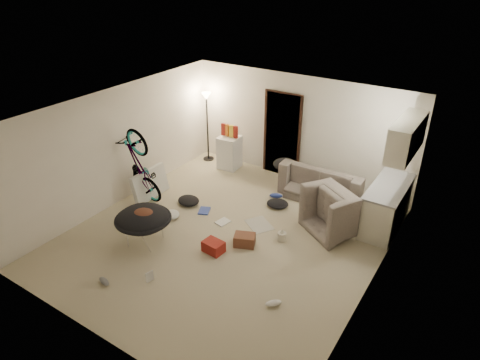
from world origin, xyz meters
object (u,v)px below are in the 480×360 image
Objects in this scene: juicer at (282,236)px; drink_case_a at (245,240)px; sofa at (323,186)px; armchair at (343,214)px; floor_lamp at (207,112)px; kitchen_counter at (386,207)px; bicycle at (142,182)px; mini_fridge at (229,152)px; drink_case_b at (213,247)px; saucer_chair at (144,223)px; tv_box at (150,184)px.

drink_case_a is at bearing -135.31° from juicer.
sofa is 1.30m from armchair.
juicer is (-0.80, -0.99, -0.24)m from armchair.
juicer is (3.35, -2.18, -1.21)m from floor_lamp.
kitchen_counter is at bearing -109.41° from armchair.
bicycle is 7.48× the size of juicer.
drink_case_b is (1.72, -3.07, -0.31)m from mini_fridge.
kitchen_counter reaches higher than mini_fridge.
tv_box is (-1.13, 1.34, -0.12)m from saucer_chair.
kitchen_counter is 1.59m from sofa.
saucer_chair reaches higher than armchair.
bicycle is 1.85× the size of tv_box.
kitchen_counter is at bearing -61.26° from bicycle.
saucer_chair is at bearing -140.24° from kitchen_counter.
mini_fridge is at bearing 97.86° from saucer_chair.
floor_lamp reaches higher than bicycle.
kitchen_counter is at bearing -7.66° from floor_lamp.
bicycle is at bearing -173.96° from juicer.
drink_case_a is (1.60, 0.95, -0.33)m from saucer_chair.
armchair is at bearing 55.50° from drink_case_b.
saucer_chair is (-3.60, -2.99, -0.00)m from kitchen_counter.
tv_box is 2.64× the size of drink_case_b.
saucer_chair is at bearing -172.11° from drink_case_a.
tv_box is at bearing 130.12° from saucer_chair.
armchair is (0.84, -0.99, 0.07)m from sofa.
juicer reaches higher than drink_case_b.
armchair is 3.58m from mini_fridge.
kitchen_counter is 5.01m from tv_box.
sofa is at bearing -17.62° from armchair.
juicer is (3.25, 0.12, -0.22)m from tv_box.
saucer_chair is at bearing -127.52° from bicycle.
sofa reaches higher than juicer.
drink_case_b is (2.37, -0.64, -0.37)m from bicycle.
juicer is (3.25, 0.34, -0.38)m from bicycle.
tv_box is at bearing 31.90° from sofa.
drink_case_a is (2.74, -0.39, -0.21)m from tv_box.
floor_lamp is 7.48× the size of juicer.
floor_lamp reaches higher than kitchen_counter.
sofa is 1.77× the size of armchair.
armchair is 4.27m from bicycle.
drink_case_b is at bearing -131.90° from juicer.
sofa is 3.09m from drink_case_b.
bicycle is 2.77m from drink_case_a.
juicer is at bearing 54.04° from drink_case_b.
mini_fridge is 3.58m from saucer_chair.
armchair is 4.20m from tv_box.
tv_box is at bearing 47.46° from armchair.
juicer is (0.03, -1.98, -0.17)m from sofa.
sofa is at bearing -5.31° from mini_fridge.
armchair is (4.15, -1.19, -0.97)m from floor_lamp.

